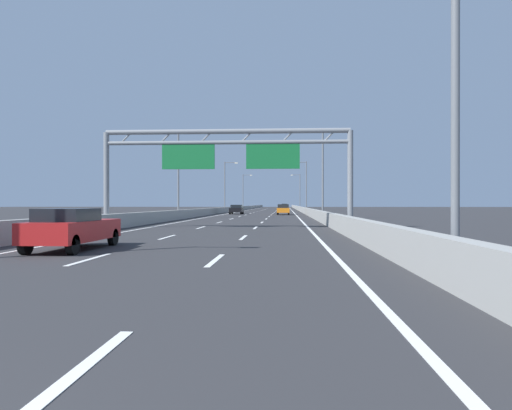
# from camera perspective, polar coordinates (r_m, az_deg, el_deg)

# --- Properties ---
(ground_plane) EXTENTS (260.00, 260.00, 0.00)m
(ground_plane) POSITION_cam_1_polar(r_m,az_deg,el_deg) (100.89, 1.36, -0.73)
(ground_plane) COLOR #2D2D30
(lane_dash_left_1) EXTENTS (0.16, 3.00, 0.01)m
(lane_dash_left_1) POSITION_cam_1_polar(r_m,az_deg,el_deg) (14.51, -19.15, -6.11)
(lane_dash_left_1) COLOR white
(lane_dash_left_1) RESTS_ON ground_plane
(lane_dash_left_2) EXTENTS (0.16, 3.00, 0.01)m
(lane_dash_left_2) POSITION_cam_1_polar(r_m,az_deg,el_deg) (23.04, -10.48, -3.78)
(lane_dash_left_2) COLOR white
(lane_dash_left_2) RESTS_ON ground_plane
(lane_dash_left_3) EXTENTS (0.16, 3.00, 0.01)m
(lane_dash_left_3) POSITION_cam_1_polar(r_m,az_deg,el_deg) (31.84, -6.56, -2.68)
(lane_dash_left_3) COLOR white
(lane_dash_left_3) RESTS_ON ground_plane
(lane_dash_left_4) EXTENTS (0.16, 3.00, 0.01)m
(lane_dash_left_4) POSITION_cam_1_polar(r_m,az_deg,el_deg) (40.72, -4.35, -2.06)
(lane_dash_left_4) COLOR white
(lane_dash_left_4) RESTS_ON ground_plane
(lane_dash_left_5) EXTENTS (0.16, 3.00, 0.01)m
(lane_dash_left_5) POSITION_cam_1_polar(r_m,az_deg,el_deg) (49.64, -2.93, -1.66)
(lane_dash_left_5) COLOR white
(lane_dash_left_5) RESTS_ON ground_plane
(lane_dash_left_6) EXTENTS (0.16, 3.00, 0.01)m
(lane_dash_left_6) POSITION_cam_1_polar(r_m,az_deg,el_deg) (58.59, -1.95, -1.38)
(lane_dash_left_6) COLOR white
(lane_dash_left_6) RESTS_ON ground_plane
(lane_dash_left_7) EXTENTS (0.16, 3.00, 0.01)m
(lane_dash_left_7) POSITION_cam_1_polar(r_m,az_deg,el_deg) (67.56, -1.22, -1.17)
(lane_dash_left_7) COLOR white
(lane_dash_left_7) RESTS_ON ground_plane
(lane_dash_left_8) EXTENTS (0.16, 3.00, 0.01)m
(lane_dash_left_8) POSITION_cam_1_polar(r_m,az_deg,el_deg) (76.53, -0.67, -1.01)
(lane_dash_left_8) COLOR white
(lane_dash_left_8) RESTS_ON ground_plane
(lane_dash_left_9) EXTENTS (0.16, 3.00, 0.01)m
(lane_dash_left_9) POSITION_cam_1_polar(r_m,az_deg,el_deg) (85.50, -0.23, -0.89)
(lane_dash_left_9) COLOR white
(lane_dash_left_9) RESTS_ON ground_plane
(lane_dash_left_10) EXTENTS (0.16, 3.00, 0.01)m
(lane_dash_left_10) POSITION_cam_1_polar(r_m,az_deg,el_deg) (94.48, 0.12, -0.79)
(lane_dash_left_10) COLOR white
(lane_dash_left_10) RESTS_ON ground_plane
(lane_dash_left_11) EXTENTS (0.16, 3.00, 0.01)m
(lane_dash_left_11) POSITION_cam_1_polar(r_m,az_deg,el_deg) (103.47, 0.42, -0.70)
(lane_dash_left_11) COLOR white
(lane_dash_left_11) RESTS_ON ground_plane
(lane_dash_left_12) EXTENTS (0.16, 3.00, 0.01)m
(lane_dash_left_12) POSITION_cam_1_polar(r_m,az_deg,el_deg) (112.46, 0.66, -0.63)
(lane_dash_left_12) COLOR white
(lane_dash_left_12) RESTS_ON ground_plane
(lane_dash_left_13) EXTENTS (0.16, 3.00, 0.01)m
(lane_dash_left_13) POSITION_cam_1_polar(r_m,az_deg,el_deg) (121.45, 0.87, -0.57)
(lane_dash_left_13) COLOR white
(lane_dash_left_13) RESTS_ON ground_plane
(lane_dash_left_14) EXTENTS (0.16, 3.00, 0.01)m
(lane_dash_left_14) POSITION_cam_1_polar(r_m,az_deg,el_deg) (130.44, 1.05, -0.52)
(lane_dash_left_14) COLOR white
(lane_dash_left_14) RESTS_ON ground_plane
(lane_dash_left_15) EXTENTS (0.16, 3.00, 0.01)m
(lane_dash_left_15) POSITION_cam_1_polar(r_m,az_deg,el_deg) (139.43, 1.21, -0.48)
(lane_dash_left_15) COLOR white
(lane_dash_left_15) RESTS_ON ground_plane
(lane_dash_left_16) EXTENTS (0.16, 3.00, 0.01)m
(lane_dash_left_16) POSITION_cam_1_polar(r_m,az_deg,el_deg) (148.42, 1.35, -0.44)
(lane_dash_left_16) COLOR white
(lane_dash_left_16) RESTS_ON ground_plane
(lane_dash_left_17) EXTENTS (0.16, 3.00, 0.01)m
(lane_dash_left_17) POSITION_cam_1_polar(r_m,az_deg,el_deg) (157.41, 1.47, -0.40)
(lane_dash_left_17) COLOR white
(lane_dash_left_17) RESTS_ON ground_plane
(lane_dash_right_0) EXTENTS (0.16, 3.00, 0.01)m
(lane_dash_right_0) POSITION_cam_1_polar(r_m,az_deg,el_deg) (4.99, -20.86, -18.38)
(lane_dash_right_0) COLOR white
(lane_dash_right_0) RESTS_ON ground_plane
(lane_dash_right_1) EXTENTS (0.16, 3.00, 0.01)m
(lane_dash_right_1) POSITION_cam_1_polar(r_m,az_deg,el_deg) (13.54, -4.85, -6.55)
(lane_dash_right_1) COLOR white
(lane_dash_right_1) RESTS_ON ground_plane
(lane_dash_right_2) EXTENTS (0.16, 3.00, 0.01)m
(lane_dash_right_2) POSITION_cam_1_polar(r_m,az_deg,el_deg) (22.45, -1.51, -3.88)
(lane_dash_right_2) COLOR white
(lane_dash_right_2) RESTS_ON ground_plane
(lane_dash_right_3) EXTENTS (0.16, 3.00, 0.01)m
(lane_dash_right_3) POSITION_cam_1_polar(r_m,az_deg,el_deg) (31.41, -0.07, -2.72)
(lane_dash_right_3) COLOR white
(lane_dash_right_3) RESTS_ON ground_plane
(lane_dash_right_4) EXTENTS (0.16, 3.00, 0.01)m
(lane_dash_right_4) POSITION_cam_1_polar(r_m,az_deg,el_deg) (40.39, 0.72, -2.08)
(lane_dash_right_4) COLOR white
(lane_dash_right_4) RESTS_ON ground_plane
(lane_dash_right_5) EXTENTS (0.16, 3.00, 0.01)m
(lane_dash_right_5) POSITION_cam_1_polar(r_m,az_deg,el_deg) (49.37, 1.23, -1.67)
(lane_dash_right_5) COLOR white
(lane_dash_right_5) RESTS_ON ground_plane
(lane_dash_right_6) EXTENTS (0.16, 3.00, 0.01)m
(lane_dash_right_6) POSITION_cam_1_polar(r_m,az_deg,el_deg) (58.36, 1.58, -1.38)
(lane_dash_right_6) COLOR white
(lane_dash_right_6) RESTS_ON ground_plane
(lane_dash_right_7) EXTENTS (0.16, 3.00, 0.01)m
(lane_dash_right_7) POSITION_cam_1_polar(r_m,az_deg,el_deg) (67.35, 1.83, -1.17)
(lane_dash_right_7) COLOR white
(lane_dash_right_7) RESTS_ON ground_plane
(lane_dash_right_8) EXTENTS (0.16, 3.00, 0.01)m
(lane_dash_right_8) POSITION_cam_1_polar(r_m,az_deg,el_deg) (76.35, 2.03, -1.02)
(lane_dash_right_8) COLOR white
(lane_dash_right_8) RESTS_ON ground_plane
(lane_dash_right_9) EXTENTS (0.16, 3.00, 0.01)m
(lane_dash_right_9) POSITION_cam_1_polar(r_m,az_deg,el_deg) (85.35, 2.18, -0.89)
(lane_dash_right_9) COLOR white
(lane_dash_right_9) RESTS_ON ground_plane
(lane_dash_right_10) EXTENTS (0.16, 3.00, 0.01)m
(lane_dash_right_10) POSITION_cam_1_polar(r_m,az_deg,el_deg) (94.34, 2.31, -0.79)
(lane_dash_right_10) COLOR white
(lane_dash_right_10) RESTS_ON ground_plane
(lane_dash_right_11) EXTENTS (0.16, 3.00, 0.01)m
(lane_dash_right_11) POSITION_cam_1_polar(r_m,az_deg,el_deg) (103.34, 2.41, -0.70)
(lane_dash_right_11) COLOR white
(lane_dash_right_11) RESTS_ON ground_plane
(lane_dash_right_12) EXTENTS (0.16, 3.00, 0.01)m
(lane_dash_right_12) POSITION_cam_1_polar(r_m,az_deg,el_deg) (112.34, 2.50, -0.63)
(lane_dash_right_12) COLOR white
(lane_dash_right_12) RESTS_ON ground_plane
(lane_dash_right_13) EXTENTS (0.16, 3.00, 0.01)m
(lane_dash_right_13) POSITION_cam_1_polar(r_m,az_deg,el_deg) (121.33, 2.57, -0.57)
(lane_dash_right_13) COLOR white
(lane_dash_right_13) RESTS_ON ground_plane
(lane_dash_right_14) EXTENTS (0.16, 3.00, 0.01)m
(lane_dash_right_14) POSITION_cam_1_polar(r_m,az_deg,el_deg) (130.33, 2.63, -0.52)
(lane_dash_right_14) COLOR white
(lane_dash_right_14) RESTS_ON ground_plane
(lane_dash_right_15) EXTENTS (0.16, 3.00, 0.01)m
(lane_dash_right_15) POSITION_cam_1_polar(r_m,az_deg,el_deg) (139.33, 2.69, -0.48)
(lane_dash_right_15) COLOR white
(lane_dash_right_15) RESTS_ON ground_plane
(lane_dash_right_16) EXTENTS (0.16, 3.00, 0.01)m
(lane_dash_right_16) POSITION_cam_1_polar(r_m,az_deg,el_deg) (148.33, 2.74, -0.44)
(lane_dash_right_16) COLOR white
(lane_dash_right_16) RESTS_ON ground_plane
(lane_dash_right_17) EXTENTS (0.16, 3.00, 0.01)m
(lane_dash_right_17) POSITION_cam_1_polar(r_m,az_deg,el_deg) (157.33, 2.78, -0.40)
(lane_dash_right_17) COLOR white
(lane_dash_right_17) RESTS_ON ground_plane
(edge_line_left) EXTENTS (0.16, 176.00, 0.01)m
(edge_line_left) POSITION_cam_1_polar(r_m,az_deg,el_deg) (89.28, -2.30, -0.84)
(edge_line_left) COLOR white
(edge_line_left) RESTS_ON ground_plane
(edge_line_right) EXTENTS (0.16, 176.00, 0.01)m
(edge_line_right) POSITION_cam_1_polar(r_m,az_deg,el_deg) (88.83, 4.46, -0.85)
(edge_line_right) COLOR white
(edge_line_right) RESTS_ON ground_plane
(barrier_left) EXTENTS (0.45, 220.00, 0.95)m
(barrier_left) POSITION_cam_1_polar(r_m,az_deg,el_deg) (111.32, -2.00, -0.40)
(barrier_left) COLOR #9E9E99
(barrier_left) RESTS_ON ground_plane
(barrier_right) EXTENTS (0.45, 220.00, 0.95)m
(barrier_right) POSITION_cam_1_polar(r_m,az_deg,el_deg) (110.86, 5.12, -0.40)
(barrier_right) COLOR #9E9E99
(barrier_right) RESTS_ON ground_plane
(sign_gantry) EXTENTS (16.04, 0.36, 6.36)m
(sign_gantry) POSITION_cam_1_polar(r_m,az_deg,el_deg) (30.85, -3.42, 6.15)
(sign_gantry) COLOR gray
(sign_gantry) RESTS_ON ground_plane
(streetlamp_right_near) EXTENTS (2.58, 0.28, 9.50)m
(streetlamp_right_near) POSITION_cam_1_polar(r_m,az_deg,el_deg) (12.59, 21.55, 17.76)
(streetlamp_right_near) COLOR slate
(streetlamp_right_near) RESTS_ON ground_plane
(streetlamp_left_mid) EXTENTS (2.58, 0.28, 9.50)m
(streetlamp_left_mid) POSITION_cam_1_polar(r_m,az_deg,el_deg) (52.17, -8.96, 4.36)
(streetlamp_left_mid) COLOR slate
(streetlamp_left_mid) RESTS_ON ground_plane
(streetlamp_right_mid) EXTENTS (2.58, 0.28, 9.50)m
(streetlamp_right_mid) POSITION_cam_1_polar(r_m,az_deg,el_deg) (51.09, 7.67, 4.44)
(streetlamp_right_mid) COLOR slate
(streetlamp_right_mid) RESTS_ON ground_plane
(streetlamp_left_far) EXTENTS (2.58, 0.28, 9.50)m
(streetlamp_left_far) POSITION_cam_1_polar(r_m,az_deg,el_deg) (90.99, -3.60, 2.57)
(streetlamp_left_far) COLOR slate
(streetlamp_left_far) RESTS_ON ground_plane
(streetlamp_right_far) EXTENTS (2.58, 0.28, 9.50)m
(streetlamp_right_far) POSITION_cam_1_polar(r_m,az_deg,el_deg) (90.37, 5.85, 2.59)
(streetlamp_right_far) COLOR slate
(streetlamp_right_far) RESTS_ON ground_plane
(streetlamp_left_distant) EXTENTS (2.58, 0.28, 9.50)m
(streetlamp_left_distant) POSITION_cam_1_polar(r_m,az_deg,el_deg) (130.16, -1.45, 1.85)
(streetlamp_left_distant) COLOR slate
(streetlamp_left_distant) RESTS_ON ground_plane
(streetlamp_right_distant) EXTENTS (2.58, 0.28, 9.50)m
(streetlamp_right_distant) POSITION_cam_1_polar(r_m,az_deg,el_deg) (129.73, 5.13, 1.85)
(streetlamp_right_distant) COLOR slate
(streetlamp_right_distant) RESTS_ON ground_plane
(green_car) EXTENTS (1.70, 4.42, 1.54)m
(green_car) POSITION_cam_1_polar(r_m,az_deg,el_deg) (125.56, 3.41, -0.19)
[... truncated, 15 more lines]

